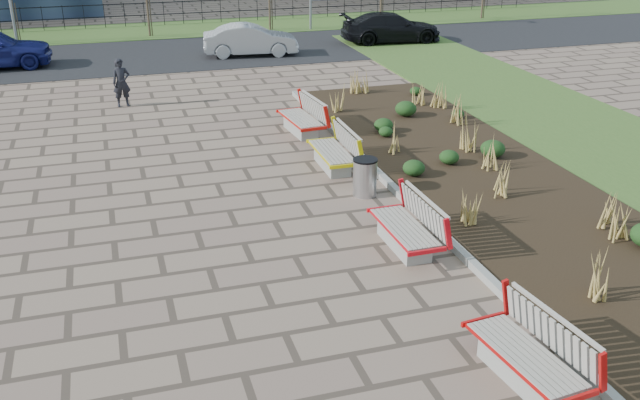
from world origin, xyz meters
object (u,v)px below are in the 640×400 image
object	(u,v)px
bench_d	(300,116)
litter_bin	(365,178)
bench_c	(332,149)
bench_b	(405,225)
car_black	(391,27)
pedestrian	(121,83)
bench_a	(526,351)
car_silver	(251,40)

from	to	relation	value
bench_d	litter_bin	size ratio (longest dim) A/B	2.42
litter_bin	bench_c	bearing A→B (deg)	95.52
bench_c	bench_b	bearing A→B (deg)	-89.73
litter_bin	car_black	world-z (taller)	car_black
pedestrian	bench_b	bearing A→B (deg)	-74.78
bench_a	litter_bin	world-z (taller)	bench_a
bench_a	car_black	distance (m)	25.08
bench_c	car_silver	bearing A→B (deg)	86.95
litter_bin	car_silver	bearing A→B (deg)	87.75
bench_d	pedestrian	world-z (taller)	pedestrian
bench_b	car_black	size ratio (longest dim) A/B	0.45
bench_a	car_silver	world-z (taller)	car_silver
bench_c	litter_bin	world-z (taller)	bench_c
bench_a	bench_c	size ratio (longest dim) A/B	1.00
bench_a	pedestrian	world-z (taller)	pedestrian
litter_bin	pedestrian	xyz separation A→B (m)	(-5.00, 9.35, 0.35)
bench_b	car_silver	size ratio (longest dim) A/B	0.53
bench_c	pedestrian	distance (m)	8.87
litter_bin	bench_a	bearing A→B (deg)	-91.48
bench_b	bench_c	world-z (taller)	same
bench_c	bench_a	bearing A→B (deg)	-89.73
bench_a	pedestrian	xyz separation A→B (m)	(-4.82, 16.46, 0.28)
bench_b	litter_bin	bearing A→B (deg)	85.40
bench_b	car_black	xyz separation A→B (m)	(7.66, 19.51, 0.19)
bench_b	car_black	distance (m)	20.96
pedestrian	litter_bin	bearing A→B (deg)	-68.36
bench_c	bench_d	world-z (taller)	same
bench_b	car_silver	xyz separation A→B (m)	(0.81, 18.54, 0.18)
bench_a	car_silver	distance (m)	22.92
bench_c	litter_bin	bearing A→B (deg)	-84.22
bench_c	litter_bin	distance (m)	1.91
bench_d	pedestrian	bearing A→B (deg)	131.89
bench_c	car_silver	xyz separation A→B (m)	(0.81, 13.89, 0.18)
car_silver	car_black	distance (m)	6.92
car_black	litter_bin	bearing A→B (deg)	160.63
pedestrian	car_silver	size ratio (longest dim) A/B	0.39
litter_bin	car_silver	distance (m)	15.81
bench_c	car_black	xyz separation A→B (m)	(7.66, 14.87, 0.19)
litter_bin	car_silver	world-z (taller)	car_silver
litter_bin	pedestrian	bearing A→B (deg)	118.16
bench_d	car_silver	world-z (taller)	car_silver
pedestrian	car_silver	distance (m)	8.56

